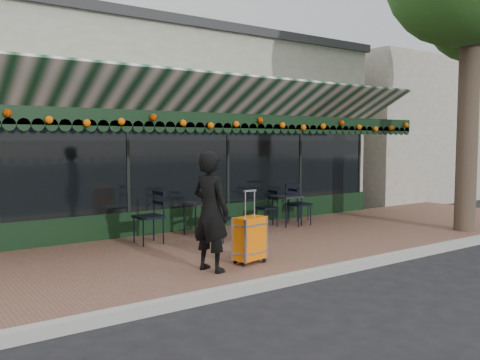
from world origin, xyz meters
TOP-DOWN VIEW (x-y plane):
  - ground at (0.00, 0.00)m, footprint 80.00×80.00m
  - sidewalk at (0.00, 2.00)m, footprint 18.00×4.00m
  - curb at (0.00, -0.08)m, footprint 18.00×0.16m
  - restaurant_building at (0.00, 7.84)m, footprint 12.00×9.60m
  - neighbor_building_right at (13.00, 8.00)m, footprint 12.00×8.00m
  - woman at (-1.09, 0.74)m, footprint 0.58×0.74m
  - suitcase at (-0.34, 0.79)m, footprint 0.55×0.37m
  - cafe_table_a at (2.49, 3.16)m, footprint 0.55×0.55m
  - cafe_table_b at (0.24, 3.28)m, footprint 0.55×0.55m
  - chair_a_left at (2.04, 3.35)m, footprint 0.43×0.43m
  - chair_a_right at (3.22, 3.59)m, footprint 0.43×0.43m
  - chair_a_front at (2.72, 3.04)m, footprint 0.50×0.50m
  - chair_b_left at (-0.97, 3.12)m, footprint 0.50×0.50m
  - chair_b_right at (0.56, 3.28)m, footprint 0.45×0.45m
  - chair_b_front at (0.25, 2.53)m, footprint 0.56×0.56m

SIDE VIEW (x-z plane):
  - ground at x=0.00m, z-range 0.00..0.00m
  - sidewalk at x=0.00m, z-range 0.00..0.15m
  - curb at x=0.00m, z-range 0.00..0.15m
  - suitcase at x=-0.34m, z-range -0.04..1.11m
  - chair_a_right at x=3.22m, z-range 0.15..0.94m
  - chair_b_right at x=0.56m, z-range 0.15..0.96m
  - chair_a_left at x=2.04m, z-range 0.15..0.97m
  - chair_b_front at x=0.25m, z-range 0.15..1.01m
  - chair_a_front at x=2.72m, z-range 0.15..1.10m
  - chair_b_left at x=-0.97m, z-range 0.15..1.15m
  - cafe_table_a at x=2.49m, z-range 0.42..1.10m
  - cafe_table_b at x=0.24m, z-range 0.42..1.10m
  - woman at x=-1.09m, z-range 0.15..1.93m
  - restaurant_building at x=0.00m, z-range 0.02..4.52m
  - neighbor_building_right at x=13.00m, z-range 0.00..4.80m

